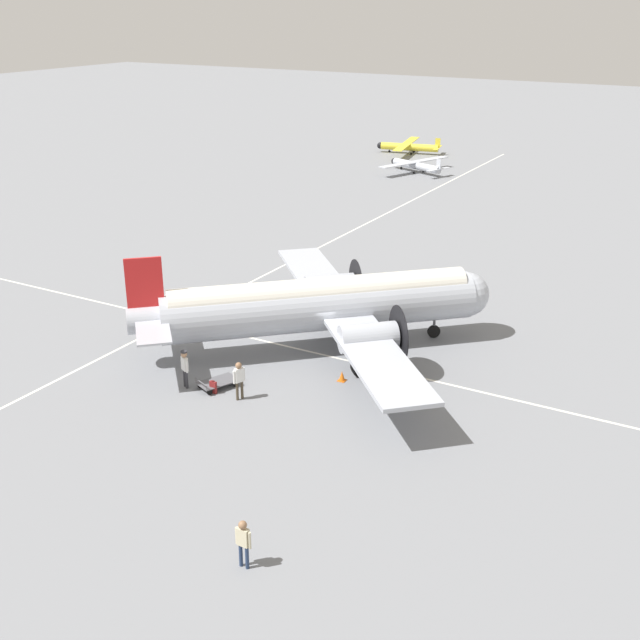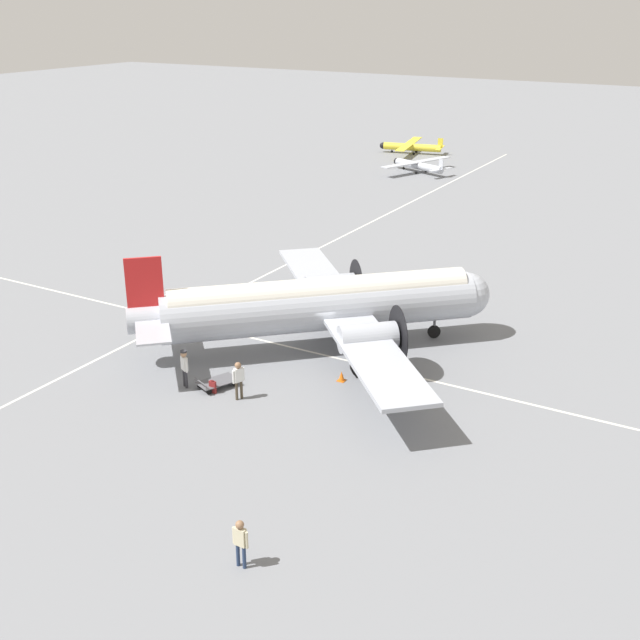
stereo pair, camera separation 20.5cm
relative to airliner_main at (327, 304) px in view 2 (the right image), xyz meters
The scene contains 12 objects.
ground_plane 2.51m from the airliner_main, 43.24° to the left, with size 300.00×300.00×0.00m, color slate.
apron_line_eastwest 2.65m from the airliner_main, 72.11° to the left, with size 120.00×0.16×0.01m.
apron_line_northsouth 9.78m from the airliner_main, ahead, with size 0.16×120.00×0.01m.
airliner_main is the anchor object (origin of this frame).
crew_foreground 17.82m from the airliner_main, 110.50° to the left, with size 0.61×0.28×1.77m.
passenger_boarding 7.23m from the airliner_main, 84.77° to the left, with size 0.35×0.59×1.85m.
ramp_agent 8.26m from the airliner_main, 64.10° to the left, with size 0.57×0.42×1.88m.
suitcase_near_door 7.79m from the airliner_main, 73.94° to the left, with size 0.35×0.13×0.64m.
baggage_cart 7.33m from the airliner_main, 71.25° to the left, with size 1.72×2.14×0.56m.
light_aircraft_distant 57.84m from the airliner_main, 70.24° to the right, with size 7.73×10.23×1.98m.
light_aircraft_taxiing 46.88m from the airliner_main, 72.19° to the right, with size 7.11×9.23×1.86m.
traffic_cone 4.57m from the airliner_main, 129.42° to the left, with size 0.38×0.38×0.50m.
Camera 2 is at (-19.28, 33.39, 17.12)m, focal length 45.00 mm.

